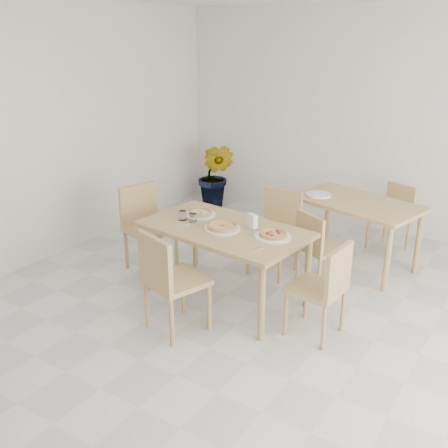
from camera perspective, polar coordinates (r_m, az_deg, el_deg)
The scene contains 21 objects.
main_table at distance 4.95m, azimuth -0.00°, elevation -1.22°, with size 1.64×1.04×0.75m.
chair_south at distance 4.48m, azimuth -6.11°, elevation -5.70°, with size 0.58×0.58×0.93m.
chair_north at distance 5.65m, azimuth 5.81°, elevation -0.16°, with size 0.45×0.45×0.90m.
chair_west at distance 5.74m, azimuth -8.55°, elevation 0.27°, with size 0.57×0.57×0.93m.
chair_east at distance 4.49m, azimuth 10.95°, elevation -6.49°, with size 0.45×0.45×0.86m.
plate_margherita at distance 4.87m, azimuth -0.19°, elevation -0.50°, with size 0.34×0.34×0.02m, color white.
plate_mushroom at distance 5.24m, azimuth -2.59°, elevation 1.02°, with size 0.31×0.31×0.02m, color white.
plate_pepperoni at distance 4.71m, azimuth 5.37°, elevation -1.35°, with size 0.33×0.33×0.02m, color white.
pizza_margherita at distance 4.86m, azimuth -0.19°, elevation -0.26°, with size 0.35×0.35×0.03m.
pizza_mushroom at distance 5.23m, azimuth -2.60°, elevation 1.26°, with size 0.31×0.31×0.03m.
pizza_pepperoni at distance 4.71m, azimuth 5.38°, elevation -1.09°, with size 0.31×0.31×0.03m.
tumbler_a at distance 5.05m, azimuth -3.37°, elevation 0.66°, with size 0.07×0.07×0.09m, color white.
tumbler_b at distance 5.12m, azimuth -4.52°, elevation 0.94°, with size 0.07×0.07×0.09m, color white.
napkin_holder at distance 4.88m, azimuth 3.12°, elevation 0.25°, with size 0.14×0.12×0.14m.
fork_a at distance 4.47m, azimuth 3.77°, elevation -2.66°, with size 0.02×0.19×0.01m, color silver.
fork_b at distance 5.03m, azimuth -3.58°, elevation 0.06°, with size 0.01×0.18×0.01m, color silver.
second_table at distance 5.88m, azimuth 14.23°, elevation 1.53°, with size 1.47×1.06×0.75m.
chair_back_s at distance 5.37m, azimuth 10.07°, elevation -2.17°, with size 0.53×0.53×0.80m.
chair_back_n at distance 6.54m, azimuth 17.99°, elevation 1.20°, with size 0.50×0.50×0.78m.
plate_empty at distance 5.96m, azimuth 10.28°, elevation 3.17°, with size 0.29×0.29×0.02m, color white.
potted_plant at distance 7.67m, azimuth -0.90°, elevation 5.28°, with size 0.53×0.43×0.96m, color #21702B.
Camera 1 is at (1.77, -3.05, 2.52)m, focal length 42.00 mm.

